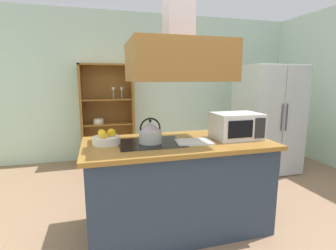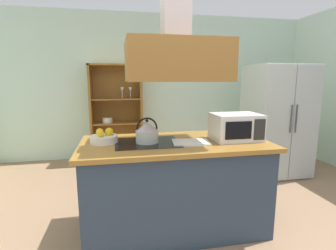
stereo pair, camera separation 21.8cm
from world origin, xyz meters
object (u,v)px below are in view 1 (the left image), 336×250
object	(u,v)px
refrigerator	(267,119)
dish_cabinet	(108,119)
fruit_bowl	(106,139)
kettle	(150,133)
microwave	(236,126)
cutting_board	(194,142)

from	to	relation	value
refrigerator	dish_cabinet	world-z (taller)	dish_cabinet
dish_cabinet	fruit_bowl	bearing A→B (deg)	-92.61
kettle	microwave	world-z (taller)	microwave
dish_cabinet	microwave	world-z (taller)	dish_cabinet
cutting_board	microwave	distance (m)	0.49
refrigerator	fruit_bowl	distance (m)	2.81
cutting_board	kettle	bearing A→B (deg)	166.32
microwave	fruit_bowl	size ratio (longest dim) A/B	1.79
kettle	cutting_board	world-z (taller)	kettle
fruit_bowl	refrigerator	bearing A→B (deg)	23.53
dish_cabinet	cutting_board	xyz separation A→B (m)	(0.70, -2.52, 0.13)
refrigerator	fruit_bowl	bearing A→B (deg)	-156.47
microwave	fruit_bowl	distance (m)	1.29
kettle	microwave	size ratio (longest dim) A/B	0.52
fruit_bowl	kettle	bearing A→B (deg)	-11.02
microwave	fruit_bowl	xyz separation A→B (m)	(-1.28, 0.12, -0.08)
cutting_board	microwave	xyz separation A→B (m)	(0.48, 0.05, 0.12)
cutting_board	microwave	size ratio (longest dim) A/B	0.74
refrigerator	kettle	world-z (taller)	refrigerator
microwave	fruit_bowl	bearing A→B (deg)	174.56
refrigerator	microwave	world-z (taller)	refrigerator
kettle	cutting_board	distance (m)	0.42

